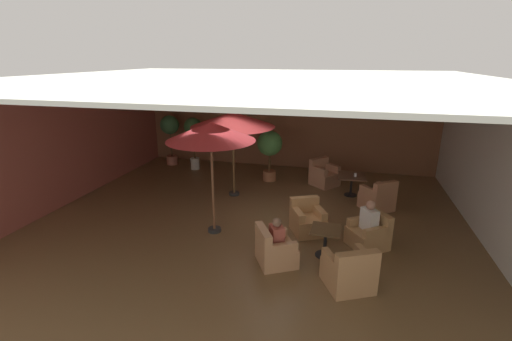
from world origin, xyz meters
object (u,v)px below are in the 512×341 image
(armchair_front_right_west, at_px, (307,220))
(patio_umbrella_tall_red, at_px, (233,120))
(patron_blue_shirt, at_px, (277,234))
(cafe_table_front_left, at_px, (352,180))
(armchair_front_right_north, at_px, (275,250))
(armchair_front_left_east, at_px, (324,175))
(iced_drink_cup, at_px, (355,175))
(armchair_front_right_east, at_px, (349,272))
(armchair_front_left_north, at_px, (378,198))
(patio_umbrella_center_beige, at_px, (211,132))
(potted_tree_mid_left, at_px, (270,147))
(patron_by_window, at_px, (369,217))
(potted_tree_mid_right, at_px, (193,132))
(potted_tree_left_corner, at_px, (170,130))
(armchair_front_right_south, at_px, (369,234))
(cafe_table_front_right, at_px, (326,236))

(armchair_front_right_west, height_order, patio_umbrella_tall_red, patio_umbrella_tall_red)
(patio_umbrella_tall_red, relative_size, patron_blue_shirt, 4.21)
(armchair_front_right_west, distance_m, patron_blue_shirt, 1.64)
(cafe_table_front_left, relative_size, armchair_front_right_north, 0.82)
(armchair_front_left_east, xyz_separation_m, armchair_front_right_west, (-0.14, -3.46, -0.02))
(armchair_front_right_north, relative_size, iced_drink_cup, 9.12)
(armchair_front_right_east, bearing_deg, armchair_front_left_north, 78.97)
(patio_umbrella_center_beige, bearing_deg, potted_tree_mid_left, 83.05)
(armchair_front_left_north, relative_size, armchair_front_right_west, 1.02)
(armchair_front_left_east, bearing_deg, armchair_front_right_north, -97.24)
(armchair_front_right_west, distance_m, patron_by_window, 1.49)
(armchair_front_right_east, relative_size, patron_by_window, 1.53)
(cafe_table_front_left, distance_m, patron_by_window, 3.13)
(cafe_table_front_left, height_order, armchair_front_left_north, armchair_front_left_north)
(cafe_table_front_left, bearing_deg, patron_by_window, -83.45)
(potted_tree_mid_right, bearing_deg, patron_blue_shirt, -52.82)
(patio_umbrella_center_beige, xyz_separation_m, potted_tree_left_corner, (-3.63, 4.96, -1.09))
(armchair_front_right_south, bearing_deg, potted_tree_left_corner, 146.48)
(cafe_table_front_left, distance_m, cafe_table_front_right, 3.75)
(cafe_table_front_right, relative_size, iced_drink_cup, 5.75)
(armchair_front_right_south, xyz_separation_m, armchair_front_right_west, (-1.41, 0.37, 0.01))
(cafe_table_front_left, xyz_separation_m, potted_tree_mid_right, (-5.69, 1.32, 0.91))
(armchair_front_right_west, bearing_deg, patio_umbrella_center_beige, -165.96)
(patron_blue_shirt, bearing_deg, potted_tree_mid_right, 127.18)
(potted_tree_mid_left, relative_size, potted_tree_mid_right, 0.88)
(cafe_table_front_right, height_order, armchair_front_right_south, armchair_front_right_south)
(potted_tree_left_corner, relative_size, patron_by_window, 2.81)
(armchair_front_left_east, bearing_deg, potted_tree_mid_left, 179.72)
(cafe_table_front_left, relative_size, patio_umbrella_center_beige, 0.31)
(patron_blue_shirt, bearing_deg, armchair_front_right_west, 73.44)
(armchair_front_right_west, height_order, patio_umbrella_center_beige, patio_umbrella_center_beige)
(armchair_front_right_west, relative_size, patron_by_window, 1.47)
(armchair_front_left_north, height_order, patio_umbrella_tall_red, patio_umbrella_tall_red)
(armchair_front_right_east, xyz_separation_m, potted_tree_mid_left, (-2.67, 5.48, 0.87))
(armchair_front_left_north, xyz_separation_m, armchair_front_left_east, (-1.58, 1.66, -0.01))
(armchair_front_left_east, distance_m, armchair_front_right_north, 5.05)
(patio_umbrella_center_beige, distance_m, potted_tree_mid_right, 5.31)
(cafe_table_front_left, bearing_deg, armchair_front_left_east, 139.24)
(armchair_front_right_east, relative_size, potted_tree_left_corner, 0.55)
(cafe_table_front_right, relative_size, armchair_front_right_east, 0.60)
(armchair_front_right_north, relative_size, potted_tree_mid_right, 0.52)
(cafe_table_front_left, height_order, potted_tree_mid_left, potted_tree_mid_left)
(armchair_front_left_north, relative_size, potted_tree_mid_right, 0.53)
(cafe_table_front_left, distance_m, potted_tree_left_corner, 7.09)
(potted_tree_left_corner, height_order, potted_tree_mid_right, potted_tree_mid_right)
(armchair_front_right_north, relative_size, armchair_front_right_south, 0.99)
(armchair_front_left_east, height_order, armchair_front_right_west, armchair_front_left_east)
(armchair_front_left_east, bearing_deg, armchair_front_left_north, -46.33)
(patron_by_window, bearing_deg, armchair_front_right_south, 34.75)
(cafe_table_front_right, distance_m, patio_umbrella_tall_red, 4.52)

